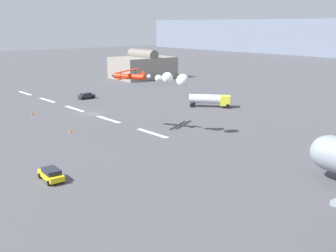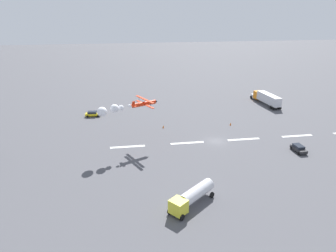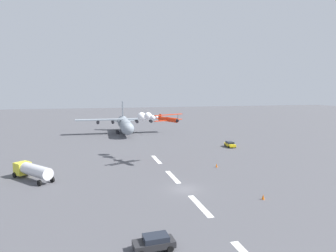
{
  "view_description": "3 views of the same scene",
  "coord_description": "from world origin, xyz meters",
  "px_view_note": "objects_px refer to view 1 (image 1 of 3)",
  "views": [
    {
      "loc": [
        75.12,
        -42.98,
        18.51
      ],
      "look_at": [
        25.27,
        0.0,
        2.09
      ],
      "focal_mm": 43.75,
      "sensor_mm": 36.0,
      "label": 1
    },
    {
      "loc": [
        22.04,
        66.73,
        30.33
      ],
      "look_at": [
        11.6,
        -0.17,
        4.5
      ],
      "focal_mm": 33.62,
      "sensor_mm": 36.0,
      "label": 2
    },
    {
      "loc": [
        -43.71,
        14.19,
        15.99
      ],
      "look_at": [
        16.88,
        -1.67,
        8.24
      ],
      "focal_mm": 31.43,
      "sensor_mm": 36.0,
      "label": 3
    }
  ],
  "objects_px": {
    "airport_staff_sedan": "(86,96)",
    "traffic_cone_near": "(32,113)",
    "traffic_cone_far": "(70,130)",
    "stunt_biplane_red": "(160,78)",
    "followme_car_yellow": "(51,174)",
    "fuel_tanker_truck": "(210,99)"
  },
  "relations": [
    {
      "from": "fuel_tanker_truck",
      "to": "airport_staff_sedan",
      "type": "height_order",
      "value": "fuel_tanker_truck"
    },
    {
      "from": "fuel_tanker_truck",
      "to": "traffic_cone_near",
      "type": "xyz_separation_m",
      "value": [
        -18.71,
        -34.46,
        -1.37
      ]
    },
    {
      "from": "stunt_biplane_red",
      "to": "airport_staff_sedan",
      "type": "height_order",
      "value": "stunt_biplane_red"
    },
    {
      "from": "fuel_tanker_truck",
      "to": "airport_staff_sedan",
      "type": "distance_m",
      "value": 32.39
    },
    {
      "from": "stunt_biplane_red",
      "to": "traffic_cone_near",
      "type": "relative_size",
      "value": 18.3
    },
    {
      "from": "stunt_biplane_red",
      "to": "airport_staff_sedan",
      "type": "relative_size",
      "value": 3.22
    },
    {
      "from": "traffic_cone_near",
      "to": "traffic_cone_far",
      "type": "xyz_separation_m",
      "value": [
        18.39,
        -0.78,
        0.0
      ]
    },
    {
      "from": "airport_staff_sedan",
      "to": "traffic_cone_near",
      "type": "distance_m",
      "value": 20.55
    },
    {
      "from": "stunt_biplane_red",
      "to": "traffic_cone_near",
      "type": "xyz_separation_m",
      "value": [
        -29.49,
        -10.66,
        -9.31
      ]
    },
    {
      "from": "traffic_cone_near",
      "to": "fuel_tanker_truck",
      "type": "bearing_deg",
      "value": 61.5
    },
    {
      "from": "traffic_cone_near",
      "to": "traffic_cone_far",
      "type": "distance_m",
      "value": 18.41
    },
    {
      "from": "airport_staff_sedan",
      "to": "traffic_cone_far",
      "type": "distance_m",
      "value": 33.67
    },
    {
      "from": "fuel_tanker_truck",
      "to": "traffic_cone_far",
      "type": "height_order",
      "value": "fuel_tanker_truck"
    },
    {
      "from": "stunt_biplane_red",
      "to": "followme_car_yellow",
      "type": "bearing_deg",
      "value": -71.51
    },
    {
      "from": "fuel_tanker_truck",
      "to": "airport_staff_sedan",
      "type": "xyz_separation_m",
      "value": [
        -28.06,
        -16.16,
        -0.93
      ]
    },
    {
      "from": "stunt_biplane_red",
      "to": "traffic_cone_near",
      "type": "distance_m",
      "value": 32.71
    },
    {
      "from": "fuel_tanker_truck",
      "to": "followme_car_yellow",
      "type": "height_order",
      "value": "fuel_tanker_truck"
    },
    {
      "from": "airport_staff_sedan",
      "to": "traffic_cone_far",
      "type": "height_order",
      "value": "airport_staff_sedan"
    },
    {
      "from": "airport_staff_sedan",
      "to": "traffic_cone_far",
      "type": "bearing_deg",
      "value": -34.52
    },
    {
      "from": "fuel_tanker_truck",
      "to": "airport_staff_sedan",
      "type": "relative_size",
      "value": 2.05
    },
    {
      "from": "airport_staff_sedan",
      "to": "traffic_cone_far",
      "type": "xyz_separation_m",
      "value": [
        27.74,
        -19.08,
        -0.44
      ]
    },
    {
      "from": "followme_car_yellow",
      "to": "traffic_cone_far",
      "type": "bearing_deg",
      "value": 146.66
    }
  ]
}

